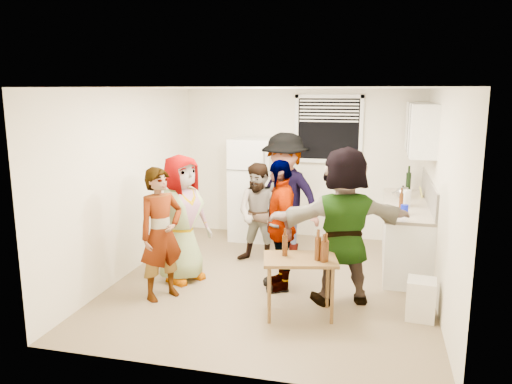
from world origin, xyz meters
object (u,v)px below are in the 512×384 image
(blue_cup, at_px, (404,215))
(red_cup, at_px, (319,259))
(wine_bottle, at_px, (408,192))
(guest_grey, at_px, (184,279))
(kettle, at_px, (402,198))
(beer_bottle_table, at_px, (318,260))
(serving_table, at_px, (299,315))
(guest_back_left, at_px, (260,262))
(guest_stripe, at_px, (164,297))
(guest_orange, at_px, (341,301))
(guest_black, at_px, (279,287))
(trash_bin, at_px, (421,297))
(beer_bottle_counter, at_px, (401,208))
(refrigerator, at_px, (253,189))
(guest_back_right, at_px, (284,257))

(blue_cup, relative_size, red_cup, 1.00)
(wine_bottle, distance_m, guest_grey, 3.78)
(kettle, bearing_deg, blue_cup, -114.99)
(guest_grey, bearing_deg, beer_bottle_table, -81.55)
(serving_table, xyz_separation_m, guest_back_left, (-0.83, 1.60, 0.00))
(beer_bottle_table, bearing_deg, guest_stripe, 175.94)
(guest_grey, distance_m, guest_orange, 2.10)
(kettle, bearing_deg, red_cup, -135.48)
(guest_stripe, bearing_deg, guest_grey, 31.57)
(blue_cup, relative_size, guest_black, 0.08)
(kettle, xyz_separation_m, guest_black, (-1.53, -1.67, -0.90))
(beer_bottle_table, height_order, guest_stripe, beer_bottle_table)
(beer_bottle_table, height_order, guest_back_left, beer_bottle_table)
(wine_bottle, relative_size, guest_orange, 0.16)
(blue_cup, distance_m, trash_bin, 1.30)
(serving_table, bearing_deg, beer_bottle_counter, 57.04)
(trash_bin, height_order, guest_grey, trash_bin)
(refrigerator, distance_m, trash_bin, 3.65)
(guest_stripe, distance_m, guest_back_left, 1.73)
(guest_black, bearing_deg, trash_bin, 51.97)
(trash_bin, xyz_separation_m, beer_bottle_table, (-1.11, -0.27, 0.42))
(beer_bottle_counter, bearing_deg, guest_back_right, 173.30)
(red_cup, xyz_separation_m, guest_back_right, (-0.73, 1.91, -0.67))
(beer_bottle_counter, height_order, red_cup, beer_bottle_counter)
(refrigerator, height_order, serving_table, refrigerator)
(guest_back_right, bearing_deg, trash_bin, -17.46)
(serving_table, relative_size, guest_back_right, 0.42)
(refrigerator, relative_size, serving_table, 2.13)
(serving_table, xyz_separation_m, guest_orange, (0.42, 0.50, 0.00))
(guest_grey, xyz_separation_m, guest_black, (1.29, 0.03, 0.00))
(trash_bin, bearing_deg, guest_back_left, 147.49)
(kettle, bearing_deg, guest_back_left, 178.10)
(beer_bottle_counter, bearing_deg, guest_stripe, -150.04)
(kettle, relative_size, serving_table, 0.30)
(kettle, xyz_separation_m, blue_cup, (-0.02, -1.05, 0.00))
(guest_grey, bearing_deg, serving_table, -83.00)
(beer_bottle_counter, distance_m, guest_grey, 3.09)
(refrigerator, height_order, guest_back_left, refrigerator)
(guest_stripe, height_order, guest_orange, guest_orange)
(red_cup, xyz_separation_m, guest_black, (-0.58, 0.73, -0.67))
(guest_grey, xyz_separation_m, guest_stripe, (-0.02, -0.60, 0.00))
(kettle, height_order, beer_bottle_table, kettle)
(guest_back_left, relative_size, guest_orange, 0.79)
(beer_bottle_table, bearing_deg, guest_black, 126.60)
(guest_orange, bearing_deg, guest_stripe, -10.03)
(beer_bottle_counter, relative_size, blue_cup, 1.60)
(guest_back_left, distance_m, guest_back_right, 0.43)
(guest_back_right, bearing_deg, guest_stripe, -97.88)
(wine_bottle, xyz_separation_m, blue_cup, (-0.12, -1.56, 0.00))
(guest_back_right, relative_size, guest_orange, 1.01)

